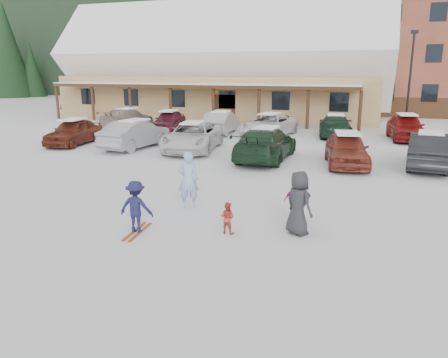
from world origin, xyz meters
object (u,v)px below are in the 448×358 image
(parked_car_2, at_px, (193,136))
(parked_car_11, at_px, (335,126))
(parked_car_5, at_px, (429,150))
(parked_car_12, at_px, (406,127))
(adult_skier, at_px, (188,180))
(parked_car_7, at_px, (127,118))
(child_navy, at_px, (136,207))
(parked_car_9, at_px, (221,122))
(lamp_post, at_px, (410,75))
(parked_car_4, at_px, (347,149))
(parked_car_8, at_px, (169,121))
(parked_car_0, at_px, (74,132))
(parked_car_1, at_px, (135,134))
(parked_car_10, at_px, (269,125))
(day_lodge, at_px, (221,72))
(toddler_red, at_px, (227,218))
(parked_car_3, at_px, (266,144))
(child_magenta, at_px, (296,201))

(parked_car_2, bearing_deg, parked_car_11, 39.35)
(parked_car_5, height_order, parked_car_12, parked_car_12)
(adult_skier, distance_m, parked_car_7, 19.67)
(child_navy, distance_m, parked_car_9, 18.44)
(lamp_post, relative_size, parked_car_11, 1.41)
(parked_car_4, relative_size, parked_car_8, 1.06)
(child_navy, distance_m, parked_car_7, 21.45)
(child_navy, distance_m, parked_car_0, 15.24)
(parked_car_1, bearing_deg, parked_car_4, -178.42)
(parked_car_2, bearing_deg, parked_car_10, 58.61)
(parked_car_2, bearing_deg, day_lodge, 96.02)
(parked_car_2, distance_m, parked_car_12, 13.14)
(lamp_post, distance_m, parked_car_0, 23.07)
(toddler_red, xyz_separation_m, parked_car_5, (5.89, 10.28, 0.35))
(parked_car_0, distance_m, parked_car_1, 3.93)
(parked_car_8, bearing_deg, parked_car_11, -5.44)
(parked_car_10, bearing_deg, parked_car_11, 24.20)
(parked_car_2, distance_m, parked_car_7, 10.43)
(parked_car_7, bearing_deg, child_navy, 124.00)
(parked_car_7, bearing_deg, parked_car_2, 142.36)
(child_navy, bearing_deg, parked_car_4, -120.14)
(parked_car_3, xyz_separation_m, parked_car_10, (-1.53, 7.48, -0.04))
(lamp_post, height_order, parked_car_9, lamp_post)
(adult_skier, distance_m, parked_car_4, 8.96)
(parked_car_5, bearing_deg, child_magenta, 70.14)
(child_magenta, height_order, parked_car_0, parked_car_0)
(parked_car_4, bearing_deg, lamp_post, 67.67)
(toddler_red, relative_size, parked_car_7, 0.17)
(day_lodge, distance_m, parked_car_4, 22.98)
(child_magenta, bearing_deg, parked_car_5, -120.64)
(parked_car_7, bearing_deg, parked_car_3, 149.51)
(child_magenta, relative_size, parked_car_8, 0.29)
(child_navy, height_order, parked_car_12, parked_car_12)
(day_lodge, xyz_separation_m, parked_car_3, (8.72, -19.00, -3.18))
(parked_car_11, bearing_deg, parked_car_9, 0.42)
(parked_car_0, distance_m, parked_car_9, 9.47)
(day_lodge, relative_size, parked_car_0, 6.84)
(lamp_post, distance_m, parked_car_8, 17.37)
(parked_car_2, relative_size, parked_car_9, 1.19)
(parked_car_12, bearing_deg, adult_skier, -120.36)
(toddler_red, xyz_separation_m, parked_car_4, (2.44, 9.61, 0.31))
(parked_car_5, xyz_separation_m, parked_car_12, (-0.46, 7.95, 0.01))
(parked_car_8, xyz_separation_m, parked_car_10, (7.28, -0.45, 0.03))
(child_navy, height_order, parked_car_8, child_navy)
(child_magenta, relative_size, parked_car_3, 0.23)
(child_magenta, relative_size, parked_car_9, 0.27)
(lamp_post, height_order, parked_car_11, lamp_post)
(toddler_red, relative_size, parked_car_5, 0.18)
(adult_skier, relative_size, parked_car_9, 0.39)
(parked_car_0, bearing_deg, parked_car_11, 23.63)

